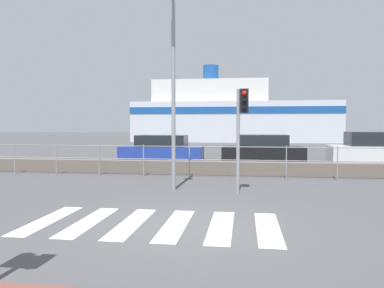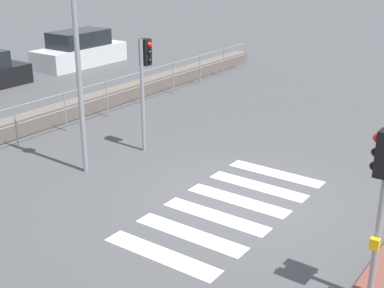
% 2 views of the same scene
% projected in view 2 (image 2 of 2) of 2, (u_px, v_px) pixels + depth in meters
% --- Properties ---
extents(ground_plane, '(160.00, 160.00, 0.00)m').
position_uv_depth(ground_plane, '(242.00, 197.00, 11.83)').
color(ground_plane, '#4C4C4F').
extents(crosswalk, '(4.95, 2.40, 0.01)m').
position_uv_depth(crosswalk, '(227.00, 208.00, 11.33)').
color(crosswalk, silver).
rests_on(crosswalk, ground_plane).
extents(seawall, '(25.60, 0.55, 0.53)m').
position_uv_depth(seawall, '(23.00, 125.00, 15.79)').
color(seawall, '#6B6056').
rests_on(seawall, ground_plane).
extents(harbor_fence, '(23.08, 0.04, 1.22)m').
position_uv_depth(harbor_fence, '(41.00, 112.00, 15.13)').
color(harbor_fence, gray).
rests_on(harbor_fence, ground_plane).
extents(traffic_light_far, '(0.34, 0.32, 3.00)m').
position_uv_depth(traffic_light_far, '(145.00, 70.00, 13.85)').
color(traffic_light_far, gray).
rests_on(traffic_light_far, ground_plane).
extents(streetlamp, '(0.32, 0.93, 6.09)m').
position_uv_depth(streetlamp, '(79.00, 17.00, 11.81)').
color(streetlamp, gray).
rests_on(streetlamp, ground_plane).
extents(parked_car_white, '(4.47, 1.79, 1.59)m').
position_uv_depth(parked_car_white, '(80.00, 50.00, 24.80)').
color(parked_car_white, silver).
rests_on(parked_car_white, ground_plane).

